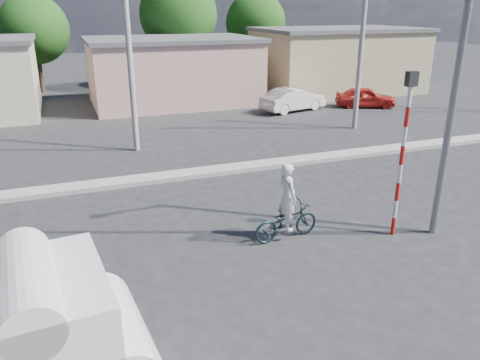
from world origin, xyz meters
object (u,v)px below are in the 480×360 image
object	(u,v)px
cyclist	(287,207)
car_cream	(293,100)
car_red	(366,97)
traffic_pole	(404,142)
bicycle	(286,222)
streetlight	(457,45)

from	to	relation	value
cyclist	car_cream	world-z (taller)	cyclist
car_red	traffic_pole	distance (m)	17.67
car_cream	bicycle	bearing A→B (deg)	137.59
car_red	bicycle	bearing A→B (deg)	163.28
car_cream	cyclist	bearing A→B (deg)	137.59
bicycle	cyclist	bearing A→B (deg)	84.29
car_red	car_cream	bearing A→B (deg)	107.41
bicycle	car_cream	size ratio (longest dim) A/B	0.46
cyclist	car_red	xyz separation A→B (m)	(12.26, 13.99, -0.29)
bicycle	cyclist	xyz separation A→B (m)	(-0.00, 0.00, 0.41)
bicycle	traffic_pole	world-z (taller)	traffic_pole
traffic_pole	car_red	bearing A→B (deg)	57.47
car_red	streetlight	size ratio (longest dim) A/B	0.40
cyclist	streetlight	world-z (taller)	streetlight
car_red	traffic_pole	world-z (taller)	traffic_pole
car_red	traffic_pole	size ratio (longest dim) A/B	0.82
cyclist	car_cream	size ratio (longest dim) A/B	0.44
car_red	streetlight	bearing A→B (deg)	175.13
bicycle	streetlight	distance (m)	5.94
bicycle	car_red	distance (m)	18.60
car_cream	traffic_pole	xyz separation A→B (m)	(-4.77, -15.39, 1.92)
bicycle	streetlight	world-z (taller)	streetlight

